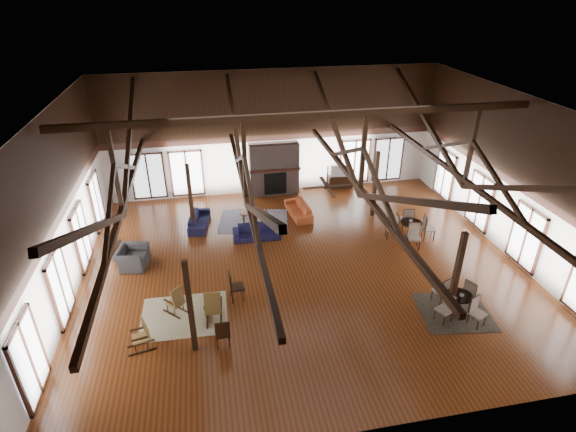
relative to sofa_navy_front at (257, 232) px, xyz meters
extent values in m
plane|color=brown|center=(1.44, -2.44, -0.29)|extent=(16.00, 16.00, 0.00)
cube|color=black|center=(1.44, -2.44, 5.71)|extent=(16.00, 14.00, 0.02)
cube|color=white|center=(1.44, 4.56, 2.71)|extent=(16.00, 0.02, 6.00)
cube|color=white|center=(1.44, -9.44, 2.71)|extent=(16.00, 0.02, 6.00)
cube|color=white|center=(-6.56, -2.44, 2.71)|extent=(0.02, 14.00, 6.00)
cube|color=white|center=(9.44, -2.44, 2.71)|extent=(0.02, 14.00, 6.00)
cube|color=black|center=(1.44, -2.44, 5.46)|extent=(15.60, 0.18, 0.22)
cube|color=black|center=(-4.56, -2.44, 2.76)|extent=(0.16, 13.70, 0.18)
cube|color=black|center=(-4.56, -2.44, 4.11)|extent=(0.14, 0.14, 2.70)
cube|color=black|center=(-4.56, 1.06, 3.99)|extent=(0.15, 7.07, 3.12)
cube|color=black|center=(-4.56, -5.94, 3.99)|extent=(0.15, 7.07, 3.12)
cube|color=black|center=(-0.56, -2.44, 2.76)|extent=(0.16, 13.70, 0.18)
cube|color=black|center=(-0.56, -2.44, 4.11)|extent=(0.14, 0.14, 2.70)
cube|color=black|center=(-0.56, 1.06, 3.99)|extent=(0.15, 7.07, 3.12)
cube|color=black|center=(-0.56, -5.94, 3.99)|extent=(0.15, 7.07, 3.12)
cube|color=black|center=(3.44, -2.44, 2.76)|extent=(0.16, 13.70, 0.18)
cube|color=black|center=(3.44, -2.44, 4.11)|extent=(0.14, 0.14, 2.70)
cube|color=black|center=(3.44, 1.06, 3.99)|extent=(0.15, 7.07, 3.12)
cube|color=black|center=(3.44, -5.94, 3.99)|extent=(0.15, 7.07, 3.12)
cube|color=black|center=(7.44, -2.44, 2.76)|extent=(0.16, 13.70, 0.18)
cube|color=black|center=(7.44, -2.44, 4.11)|extent=(0.14, 0.14, 2.70)
cube|color=black|center=(7.44, 1.06, 3.99)|extent=(0.15, 7.07, 3.12)
cube|color=black|center=(7.44, -5.94, 3.99)|extent=(0.15, 7.07, 3.12)
cube|color=black|center=(-2.56, -5.94, 1.24)|extent=(0.16, 0.16, 3.05)
cube|color=black|center=(5.44, -5.94, 1.24)|extent=(0.16, 0.16, 3.05)
cube|color=black|center=(-2.56, 1.06, 1.24)|extent=(0.16, 0.16, 3.05)
cube|color=black|center=(5.44, 1.06, 1.24)|extent=(0.16, 0.16, 3.05)
cube|color=#715D56|center=(1.44, 4.24, 1.01)|extent=(2.40, 0.62, 2.60)
cube|color=black|center=(1.44, 3.92, 0.36)|extent=(1.10, 0.06, 1.10)
cube|color=#32170F|center=(1.44, 3.96, 1.06)|extent=(2.50, 0.20, 0.12)
cylinder|color=black|center=(1.94, -3.44, 3.76)|extent=(0.04, 0.04, 0.70)
cylinder|color=black|center=(1.94, -3.44, 3.41)|extent=(0.20, 0.20, 0.10)
cube|color=black|center=(2.39, -3.44, 3.41)|extent=(0.70, 0.12, 0.02)
cube|color=black|center=(1.94, -2.99, 3.41)|extent=(0.12, 0.70, 0.02)
cube|color=black|center=(1.49, -3.44, 3.41)|extent=(0.70, 0.12, 0.02)
cube|color=black|center=(1.94, -3.89, 3.41)|extent=(0.12, 0.70, 0.02)
imported|color=#161437|center=(0.00, 0.00, 0.00)|extent=(1.97, 0.80, 0.57)
imported|color=#131436|center=(-2.33, 1.50, -0.01)|extent=(2.00, 1.02, 0.56)
imported|color=#AF4B22|center=(2.13, 1.67, 0.00)|extent=(2.05, 0.97, 0.58)
cube|color=brown|center=(0.08, 1.51, 0.12)|extent=(1.24, 0.88, 0.06)
cube|color=brown|center=(-0.39, 1.32, -0.10)|extent=(0.06, 0.06, 0.37)
cube|color=brown|center=(-0.39, 1.69, -0.10)|extent=(0.06, 0.06, 0.37)
cube|color=brown|center=(0.55, 1.32, -0.10)|extent=(0.06, 0.06, 0.37)
cube|color=brown|center=(0.55, 1.69, -0.10)|extent=(0.06, 0.06, 0.37)
imported|color=#B2B2B2|center=(0.05, 1.60, 0.25)|extent=(0.24, 0.24, 0.20)
imported|color=#2D2C2F|center=(-4.81, -1.18, 0.09)|extent=(1.34, 1.22, 0.75)
cube|color=black|center=(-5.54, -0.23, -0.01)|extent=(0.41, 0.41, 0.54)
cylinder|color=black|center=(-5.54, -0.23, 0.42)|extent=(0.08, 0.08, 0.33)
cone|color=beige|center=(-5.54, -0.23, 0.64)|extent=(0.29, 0.29, 0.23)
cube|color=olive|center=(-3.17, -4.17, 0.10)|extent=(0.60, 0.60, 0.05)
cube|color=olive|center=(-3.04, -4.31, 0.40)|extent=(0.43, 0.42, 0.63)
cube|color=black|center=(-3.30, -4.30, -0.26)|extent=(0.57, 0.58, 0.05)
cube|color=black|center=(-3.05, -4.04, -0.26)|extent=(0.57, 0.58, 0.05)
cube|color=olive|center=(-1.96, -4.74, 0.16)|extent=(0.54, 0.52, 0.05)
cube|color=olive|center=(-1.97, -4.98, 0.51)|extent=(0.52, 0.23, 0.74)
cube|color=black|center=(-2.17, -4.73, -0.26)|extent=(0.11, 0.91, 0.05)
cube|color=black|center=(-1.75, -4.76, -0.26)|extent=(0.11, 0.91, 0.05)
cube|color=olive|center=(-4.11, -5.64, 0.10)|extent=(0.51, 0.52, 0.05)
cube|color=olive|center=(-3.91, -5.59, 0.41)|extent=(0.26, 0.47, 0.64)
cube|color=black|center=(-4.07, -5.82, -0.26)|extent=(0.78, 0.21, 0.05)
cube|color=black|center=(-4.15, -5.45, -0.26)|extent=(0.78, 0.21, 0.05)
cube|color=black|center=(-1.15, -3.88, 0.22)|extent=(0.51, 0.51, 0.06)
cube|color=black|center=(-1.36, -3.90, 0.52)|extent=(0.09, 0.47, 0.61)
cylinder|color=black|center=(-1.15, -3.88, -0.03)|extent=(0.04, 0.04, 0.50)
cube|color=black|center=(-1.75, -5.95, 0.17)|extent=(0.45, 0.45, 0.05)
cube|color=black|center=(-1.74, -6.14, 0.44)|extent=(0.43, 0.06, 0.56)
cylinder|color=black|center=(-1.75, -5.95, -0.06)|extent=(0.03, 0.03, 0.45)
cylinder|color=black|center=(5.75, -5.89, 0.40)|extent=(0.81, 0.81, 0.04)
cylinder|color=black|center=(5.75, -5.89, 0.07)|extent=(0.10, 0.10, 0.66)
cylinder|color=black|center=(5.75, -5.89, -0.27)|extent=(0.48, 0.48, 0.04)
cylinder|color=black|center=(6.23, -1.20, 0.45)|extent=(0.87, 0.87, 0.04)
cylinder|color=black|center=(6.23, -1.20, 0.09)|extent=(0.10, 0.10, 0.72)
cylinder|color=black|center=(6.23, -1.20, -0.27)|extent=(0.52, 0.52, 0.04)
imported|color=#B2B2B2|center=(5.75, -5.97, 0.47)|extent=(0.14, 0.14, 0.10)
imported|color=#B2B2B2|center=(6.21, -1.19, 0.52)|extent=(0.17, 0.17, 0.11)
cube|color=black|center=(4.86, 4.31, 0.03)|extent=(1.27, 0.48, 0.63)
imported|color=#B2B2B2|center=(4.88, 4.31, 0.65)|extent=(1.06, 0.27, 0.61)
cube|color=tan|center=(-2.90, -4.41, -0.28)|extent=(2.77, 2.20, 0.01)
cube|color=#1B1F4D|center=(0.05, 1.48, -0.28)|extent=(3.33, 2.72, 0.01)
cube|color=black|center=(5.70, -5.86, -0.28)|extent=(2.49, 2.32, 0.01)
camera|label=1|loc=(-1.73, -16.04, 9.29)|focal=28.00mm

